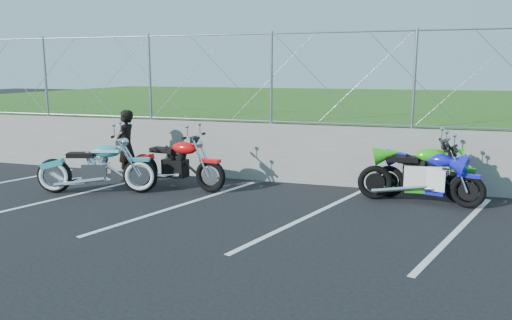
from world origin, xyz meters
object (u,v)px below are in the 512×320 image
(sportbike_green, at_px, (420,176))
(sportbike_blue, at_px, (429,178))
(cruiser_turquoise, at_px, (98,169))
(person_standing, at_px, (126,146))
(naked_orange, at_px, (177,166))

(sportbike_green, height_order, sportbike_blue, sportbike_green)
(cruiser_turquoise, xyz_separation_m, sportbike_green, (6.23, 1.28, 0.01))
(sportbike_blue, relative_size, person_standing, 1.27)
(sportbike_blue, xyz_separation_m, person_standing, (-6.45, -0.13, 0.33))
(sportbike_blue, bearing_deg, person_standing, -161.79)
(naked_orange, bearing_deg, person_standing, 174.08)
(cruiser_turquoise, height_order, person_standing, person_standing)
(cruiser_turquoise, height_order, sportbike_blue, cruiser_turquoise)
(cruiser_turquoise, bearing_deg, sportbike_green, -6.27)
(sportbike_green, xyz_separation_m, person_standing, (-6.29, -0.14, 0.30))
(sportbike_green, distance_m, sportbike_blue, 0.17)
(person_standing, bearing_deg, sportbike_green, 86.89)
(person_standing, bearing_deg, cruiser_turquoise, -1.36)
(cruiser_turquoise, height_order, sportbike_green, cruiser_turquoise)
(naked_orange, bearing_deg, sportbike_blue, 12.14)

